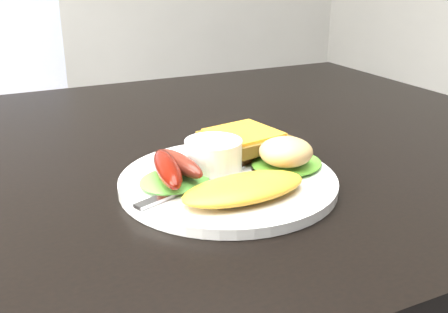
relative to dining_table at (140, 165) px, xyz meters
name	(u,v)px	position (x,y,z in m)	size (l,w,h in m)	color
dining_table	(140,165)	(0.00, 0.00, 0.00)	(1.20, 0.80, 0.04)	black
dining_chair	(1,159)	(-0.14, 0.90, -0.28)	(0.47, 0.47, 0.06)	#AA7B5C
plate	(228,181)	(0.05, -0.15, 0.03)	(0.24, 0.24, 0.01)	white
lettuce_left	(174,180)	(0.00, -0.14, 0.04)	(0.08, 0.07, 0.01)	#378226
lettuce_right	(287,163)	(0.13, -0.15, 0.04)	(0.09, 0.08, 0.01)	#5E9627
omelette	(244,188)	(0.05, -0.21, 0.04)	(0.13, 0.06, 0.02)	orange
sausage_a	(167,168)	(-0.01, -0.15, 0.05)	(0.02, 0.10, 0.02)	#67160A
sausage_b	(180,163)	(0.00, -0.14, 0.05)	(0.02, 0.08, 0.02)	maroon
ramekin	(213,156)	(0.05, -0.13, 0.05)	(0.06, 0.06, 0.04)	white
toast_a	(233,150)	(0.09, -0.09, 0.04)	(0.07, 0.07, 0.01)	brown
toast_b	(244,139)	(0.10, -0.10, 0.05)	(0.08, 0.08, 0.01)	brown
potato_salad	(286,152)	(0.12, -0.17, 0.06)	(0.06, 0.06, 0.03)	beige
fork	(194,185)	(0.01, -0.16, 0.03)	(0.15, 0.01, 0.00)	#ADAFB7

